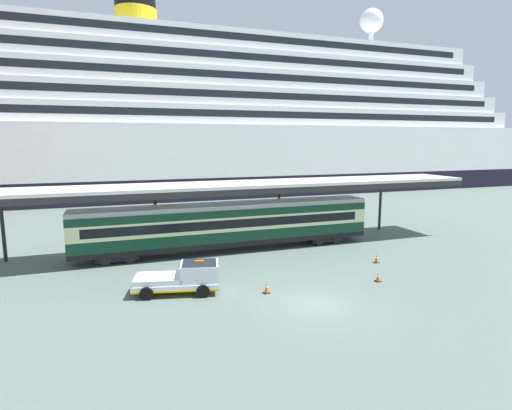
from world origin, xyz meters
TOP-DOWN VIEW (x-y plane):
  - ground_plane at (0.00, 0.00)m, footprint 400.00×400.00m
  - cruise_ship at (-1.27, 53.25)m, footprint 145.66×22.04m
  - platform_canopy at (-1.62, 13.33)m, footprint 46.37×5.26m
  - train_carriage at (-1.62, 12.93)m, footprint 25.27×2.81m
  - service_truck at (-6.82, 4.43)m, footprint 5.52×3.12m
  - traffic_cone_near at (-2.05, 2.59)m, footprint 0.36×0.36m
  - traffic_cone_mid at (8.26, 5.69)m, footprint 0.36×0.36m
  - traffic_cone_far at (5.77, 2.08)m, footprint 0.36×0.36m

SIDE VIEW (x-z plane):
  - ground_plane at x=0.00m, z-range 0.00..0.00m
  - traffic_cone_far at x=5.77m, z-range -0.01..0.60m
  - traffic_cone_mid at x=8.26m, z-range -0.01..0.69m
  - traffic_cone_near at x=-2.05m, z-range -0.01..0.72m
  - service_truck at x=-6.82m, z-range -0.02..2.00m
  - train_carriage at x=-1.62m, z-range 0.26..4.37m
  - platform_canopy at x=-1.62m, z-range 2.66..8.44m
  - cruise_ship at x=-1.27m, z-range -5.52..30.30m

